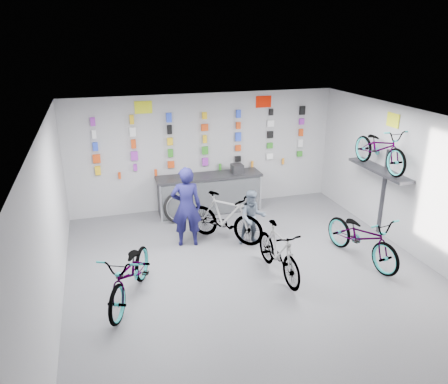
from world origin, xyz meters
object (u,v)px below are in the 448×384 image
object	(u,v)px
bike_service	(225,217)
bike_left	(130,273)
clerk	(186,207)
counter	(209,194)
customer	(252,218)
bike_center	(279,251)
bike_right	(362,237)

from	to	relation	value
bike_service	bike_left	bearing A→B (deg)	173.45
clerk	bike_left	bearing A→B (deg)	61.26
counter	clerk	distance (m)	1.96
bike_left	bike_service	bearing A→B (deg)	61.74
bike_left	clerk	size ratio (longest dim) A/B	1.11
clerk	customer	xyz separation A→B (m)	(1.39, -0.36, -0.27)
bike_service	customer	bearing A→B (deg)	-76.42
counter	bike_left	distance (m)	4.17
counter	customer	size ratio (longest dim) A/B	2.18
bike_service	customer	distance (m)	0.62
counter	bike_service	world-z (taller)	bike_service
bike_center	bike_service	bearing A→B (deg)	103.66
bike_center	customer	size ratio (longest dim) A/B	1.38
bike_center	clerk	world-z (taller)	clerk
bike_left	bike_right	size ratio (longest dim) A/B	0.99
counter	clerk	size ratio (longest dim) A/B	1.51
bike_service	bike_right	bearing A→B (deg)	-79.36
bike_right	bike_service	world-z (taller)	bike_service
bike_right	bike_left	bearing A→B (deg)	170.84
counter	bike_left	bearing A→B (deg)	-123.85
bike_left	bike_service	xyz separation A→B (m)	(2.24, 1.76, 0.04)
counter	bike_center	size ratio (longest dim) A/B	1.58
bike_left	customer	size ratio (longest dim) A/B	1.59
customer	bike_center	bearing A→B (deg)	-81.22
counter	bike_right	bearing A→B (deg)	-55.39
bike_service	customer	xyz separation A→B (m)	(0.52, -0.32, 0.06)
bike_center	counter	bearing A→B (deg)	94.00
counter	bike_left	size ratio (longest dim) A/B	1.37
bike_center	bike_right	distance (m)	1.87
bike_center	bike_service	xyz separation A→B (m)	(-0.54, 1.74, 0.04)
bike_left	clerk	distance (m)	2.30
bike_left	clerk	world-z (taller)	clerk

